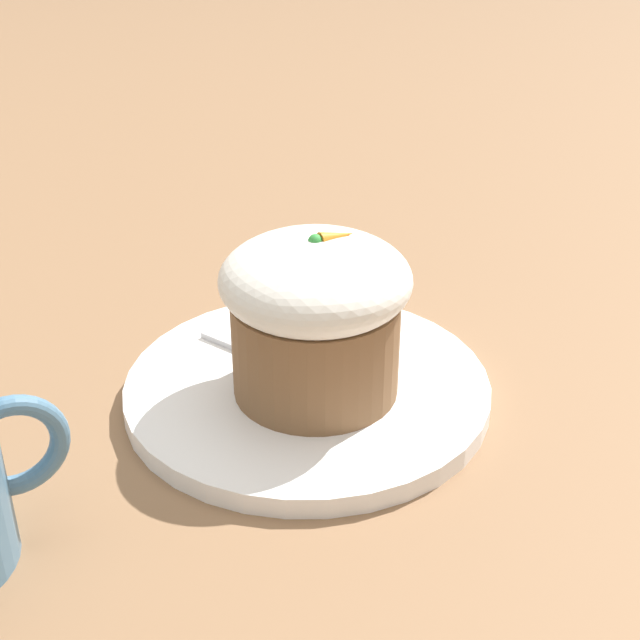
# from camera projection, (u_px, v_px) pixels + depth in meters

# --- Properties ---
(ground_plane) EXTENTS (4.00, 4.00, 0.00)m
(ground_plane) POSITION_uv_depth(u_px,v_px,m) (307.00, 397.00, 0.54)
(ground_plane) COLOR #846042
(dessert_plate) EXTENTS (0.22, 0.22, 0.01)m
(dessert_plate) POSITION_uv_depth(u_px,v_px,m) (307.00, 388.00, 0.54)
(dessert_plate) COLOR white
(dessert_plate) RESTS_ON ground_plane
(carrot_cake) EXTENTS (0.11, 0.11, 0.10)m
(carrot_cake) POSITION_uv_depth(u_px,v_px,m) (320.00, 312.00, 0.50)
(carrot_cake) COLOR brown
(carrot_cake) RESTS_ON dessert_plate
(spoon) EXTENTS (0.06, 0.10, 0.01)m
(spoon) POSITION_uv_depth(u_px,v_px,m) (293.00, 365.00, 0.54)
(spoon) COLOR silver
(spoon) RESTS_ON dessert_plate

